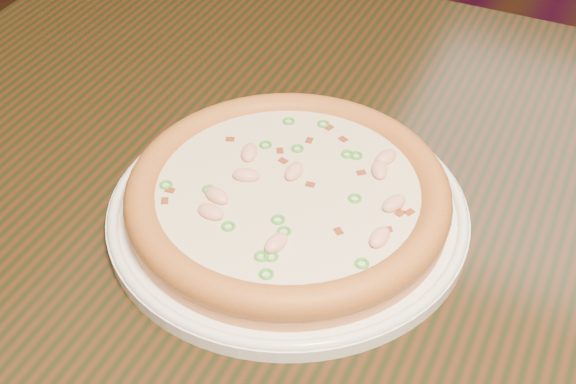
% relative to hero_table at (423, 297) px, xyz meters
% --- Properties ---
extents(ground, '(9.00, 9.00, 0.00)m').
position_rel_hero_table_xyz_m(ground, '(0.14, 0.54, -0.65)').
color(ground, black).
extents(hero_table, '(1.20, 0.80, 0.75)m').
position_rel_hero_table_xyz_m(hero_table, '(0.00, 0.00, 0.00)').
color(hero_table, black).
rests_on(hero_table, ground).
extents(plate, '(0.31, 0.31, 0.02)m').
position_rel_hero_table_xyz_m(plate, '(-0.12, -0.05, 0.11)').
color(plate, white).
rests_on(plate, hero_table).
extents(pizza, '(0.28, 0.28, 0.03)m').
position_rel_hero_table_xyz_m(pizza, '(-0.12, -0.05, 0.13)').
color(pizza, '#C6894A').
rests_on(pizza, plate).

